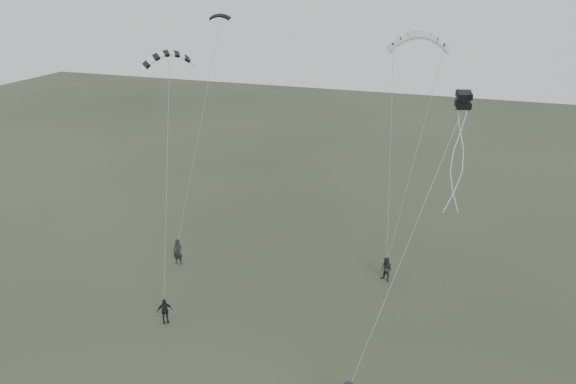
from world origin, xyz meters
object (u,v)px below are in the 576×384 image
(flyer_right, at_px, (386,269))
(kite_box, at_px, (464,100))
(kite_dark_small, at_px, (220,15))
(kite_pale_large, at_px, (419,35))
(flyer_center, at_px, (165,311))
(kite_striped, at_px, (169,53))
(flyer_left, at_px, (178,252))

(flyer_right, distance_m, kite_box, 13.72)
(kite_dark_small, relative_size, kite_box, 1.88)
(kite_dark_small, relative_size, kite_pale_large, 0.35)
(flyer_center, bearing_deg, kite_dark_small, 54.79)
(flyer_right, distance_m, flyer_center, 14.04)
(kite_pale_large, height_order, kite_striped, kite_pale_large)
(flyer_right, height_order, kite_dark_small, kite_dark_small)
(flyer_right, relative_size, kite_pale_large, 0.41)
(flyer_right, relative_size, flyer_center, 1.08)
(kite_dark_small, xyz_separation_m, kite_box, (15.77, -7.32, -2.92))
(kite_dark_small, distance_m, kite_pale_large, 12.83)
(flyer_left, bearing_deg, flyer_right, 2.77)
(flyer_right, relative_size, kite_box, 2.26)
(kite_dark_small, height_order, kite_striped, kite_dark_small)
(kite_box, bearing_deg, kite_dark_small, 137.78)
(flyer_left, bearing_deg, kite_pale_large, 22.19)
(flyer_right, xyz_separation_m, kite_box, (3.67, -5.06, 12.22))
(kite_dark_small, bearing_deg, kite_striped, -102.45)
(flyer_left, relative_size, flyer_right, 1.10)
(flyer_center, height_order, kite_box, kite_box)
(kite_striped, relative_size, kite_box, 3.91)
(flyer_right, bearing_deg, kite_box, -27.16)
(flyer_left, relative_size, kite_pale_large, 0.46)
(flyer_right, height_order, kite_pale_large, kite_pale_large)
(kite_dark_small, distance_m, kite_striped, 6.45)
(flyer_center, relative_size, kite_striped, 0.53)
(flyer_left, bearing_deg, kite_dark_small, 63.61)
(flyer_center, relative_size, kite_pale_large, 0.38)
(kite_pale_large, distance_m, kite_striped, 15.73)
(kite_pale_large, relative_size, kite_striped, 1.39)
(flyer_center, distance_m, kite_dark_small, 18.79)
(kite_dark_small, height_order, kite_pale_large, kite_dark_small)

